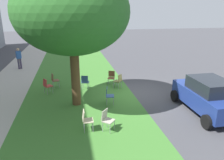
% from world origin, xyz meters
% --- Properties ---
extents(ground, '(80.00, 80.00, 0.00)m').
position_xyz_m(ground, '(0.00, 0.00, 0.00)').
color(ground, '#424247').
extents(grass_verge, '(48.00, 6.00, 0.01)m').
position_xyz_m(grass_verge, '(0.00, 3.20, 0.00)').
color(grass_verge, '#3D752D').
rests_on(grass_verge, ground).
extents(street_tree, '(5.24, 5.24, 6.44)m').
position_xyz_m(street_tree, '(-0.77, 3.42, 4.48)').
color(street_tree, brown).
rests_on(street_tree, ground).
extents(chair_0, '(0.59, 0.59, 0.88)m').
position_xyz_m(chair_0, '(1.09, 0.81, 0.52)').
color(chair_0, olive).
rests_on(chair_0, ground).
extents(chair_1, '(0.57, 0.57, 0.88)m').
position_xyz_m(chair_1, '(1.02, 5.01, 0.52)').
color(chair_1, '#B7332D').
rests_on(chair_1, ground).
extents(chair_2, '(0.59, 0.59, 0.88)m').
position_xyz_m(chair_2, '(-3.55, 2.34, 0.52)').
color(chair_2, '#ADA393').
rests_on(chair_2, ground).
extents(chair_3, '(0.52, 0.51, 0.88)m').
position_xyz_m(chair_3, '(1.29, 2.83, 0.52)').
color(chair_3, '#335184').
rests_on(chair_3, ground).
extents(chair_4, '(0.42, 0.42, 0.88)m').
position_xyz_m(chair_4, '(-3.43, 3.14, 0.52)').
color(chair_4, beige).
rests_on(chair_4, ground).
extents(chair_5, '(0.49, 0.50, 0.88)m').
position_xyz_m(chair_5, '(-1.07, 1.81, 0.52)').
color(chair_5, '#335184').
rests_on(chair_5, ground).
extents(chair_6, '(0.52, 0.52, 0.88)m').
position_xyz_m(chair_6, '(1.99, 4.66, 0.52)').
color(chair_6, brown).
rests_on(chair_6, ground).
extents(chair_7, '(0.53, 0.53, 0.88)m').
position_xyz_m(chair_7, '(1.88, 1.10, 0.52)').
color(chair_7, brown).
rests_on(chair_7, ground).
extents(parked_car, '(3.70, 1.92, 1.65)m').
position_xyz_m(parked_car, '(-2.85, -2.51, 0.84)').
color(parked_car, navy).
rests_on(parked_car, ground).
extents(pedestrian_0, '(0.37, 0.41, 1.69)m').
position_xyz_m(pedestrian_0, '(7.07, 7.66, 0.93)').
color(pedestrian_0, '#3F3851').
rests_on(pedestrian_0, ground).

